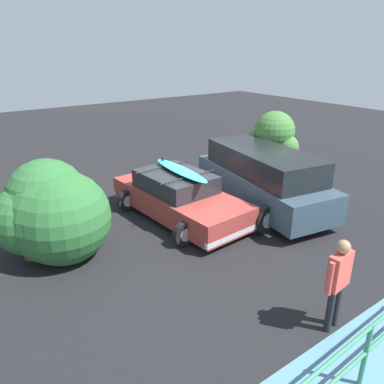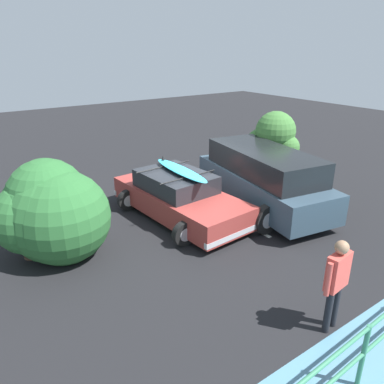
{
  "view_description": "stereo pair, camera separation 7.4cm",
  "coord_description": "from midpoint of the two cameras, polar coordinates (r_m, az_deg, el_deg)",
  "views": [
    {
      "loc": [
        5.91,
        8.17,
        4.57
      ],
      "look_at": [
        0.58,
        0.71,
        0.95
      ],
      "focal_mm": 35.0,
      "sensor_mm": 36.0,
      "label": 1
    },
    {
      "loc": [
        5.85,
        8.22,
        4.57
      ],
      "look_at": [
        0.58,
        0.71,
        0.95
      ],
      "focal_mm": 35.0,
      "sensor_mm": 36.0,
      "label": 2
    }
  ],
  "objects": [
    {
      "name": "person_bystander",
      "position": [
        6.71,
        21.51,
        -12.07
      ],
      "size": [
        0.66,
        0.25,
        1.71
      ],
      "color": "black",
      "rests_on": "ground"
    },
    {
      "name": "suv_car",
      "position": [
        11.23,
        10.91,
        2.16
      ],
      "size": [
        3.05,
        5.14,
        1.78
      ],
      "color": "#334756",
      "rests_on": "ground"
    },
    {
      "name": "bush_near_right",
      "position": [
        12.96,
        12.08,
        7.12
      ],
      "size": [
        1.83,
        1.89,
        2.56
      ],
      "color": "#4C3828",
      "rests_on": "ground"
    },
    {
      "name": "parking_stripe",
      "position": [
        11.34,
        3.44,
        -2.26
      ],
      "size": [
        0.12,
        4.71,
        0.0
      ],
      "primitive_type": "cube",
      "rotation": [
        0.0,
        0.0,
        1.57
      ],
      "color": "silver",
      "rests_on": "ground"
    },
    {
      "name": "bush_near_left",
      "position": [
        9.01,
        -20.65,
        -2.83
      ],
      "size": [
        2.5,
        2.44,
        2.36
      ],
      "color": "#4C3828",
      "rests_on": "ground"
    },
    {
      "name": "sedan_car",
      "position": [
        10.48,
        -1.82,
        -0.68
      ],
      "size": [
        2.59,
        4.48,
        1.55
      ],
      "color": "#9E3833",
      "rests_on": "ground"
    },
    {
      "name": "ground_plane",
      "position": [
        11.08,
        0.5,
        -2.88
      ],
      "size": [
        44.0,
        44.0,
        0.02
      ],
      "primitive_type": "cube",
      "color": "black",
      "rests_on": "ground"
    }
  ]
}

